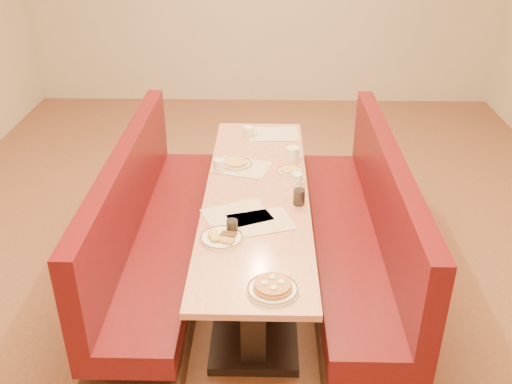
{
  "coord_description": "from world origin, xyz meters",
  "views": [
    {
      "loc": [
        0.07,
        -3.4,
        2.6
      ],
      "look_at": [
        0.0,
        -0.18,
        0.85
      ],
      "focal_mm": 40.0,
      "sensor_mm": 36.0,
      "label": 1
    }
  ],
  "objects_px": {
    "booth_right": "(360,241)",
    "eggs_plate": "(221,237)",
    "pancake_plate": "(273,288)",
    "coffee_mug_d": "(249,132)",
    "diner_table": "(257,238)",
    "coffee_mug_b": "(220,165)",
    "coffee_mug_c": "(293,154)",
    "booth_left": "(154,239)",
    "coffee_mug_a": "(298,179)",
    "soda_tumbler_mid": "(299,197)",
    "soda_tumbler_near": "(232,227)"
  },
  "relations": [
    {
      "from": "pancake_plate",
      "to": "diner_table",
      "type": "bearing_deg",
      "value": 95.7
    },
    {
      "from": "soda_tumbler_mid",
      "to": "coffee_mug_a",
      "type": "bearing_deg",
      "value": 89.39
    },
    {
      "from": "booth_right",
      "to": "eggs_plate",
      "type": "bearing_deg",
      "value": -147.69
    },
    {
      "from": "booth_left",
      "to": "soda_tumbler_mid",
      "type": "distance_m",
      "value": 1.12
    },
    {
      "from": "soda_tumbler_near",
      "to": "pancake_plate",
      "type": "bearing_deg",
      "value": -65.98
    },
    {
      "from": "diner_table",
      "to": "pancake_plate",
      "type": "relative_size",
      "value": 9.16
    },
    {
      "from": "diner_table",
      "to": "coffee_mug_b",
      "type": "xyz_separation_m",
      "value": [
        -0.28,
        0.33,
        0.42
      ]
    },
    {
      "from": "booth_right",
      "to": "pancake_plate",
      "type": "bearing_deg",
      "value": -120.48
    },
    {
      "from": "coffee_mug_c",
      "to": "coffee_mug_d",
      "type": "distance_m",
      "value": 0.56
    },
    {
      "from": "pancake_plate",
      "to": "coffee_mug_a",
      "type": "height_order",
      "value": "coffee_mug_a"
    },
    {
      "from": "pancake_plate",
      "to": "soda_tumbler_near",
      "type": "distance_m",
      "value": 0.59
    },
    {
      "from": "coffee_mug_b",
      "to": "booth_left",
      "type": "bearing_deg",
      "value": -146.1
    },
    {
      "from": "coffee_mug_c",
      "to": "coffee_mug_b",
      "type": "bearing_deg",
      "value": -155.06
    },
    {
      "from": "eggs_plate",
      "to": "coffee_mug_c",
      "type": "distance_m",
      "value": 1.2
    },
    {
      "from": "eggs_plate",
      "to": "coffee_mug_d",
      "type": "height_order",
      "value": "coffee_mug_d"
    },
    {
      "from": "eggs_plate",
      "to": "soda_tumbler_near",
      "type": "distance_m",
      "value": 0.09
    },
    {
      "from": "diner_table",
      "to": "coffee_mug_b",
      "type": "bearing_deg",
      "value": 129.96
    },
    {
      "from": "booth_right",
      "to": "coffee_mug_c",
      "type": "bearing_deg",
      "value": 132.08
    },
    {
      "from": "booth_left",
      "to": "booth_right",
      "type": "bearing_deg",
      "value": 0.0
    },
    {
      "from": "pancake_plate",
      "to": "soda_tumbler_near",
      "type": "bearing_deg",
      "value": 114.02
    },
    {
      "from": "booth_right",
      "to": "pancake_plate",
      "type": "height_order",
      "value": "booth_right"
    },
    {
      "from": "diner_table",
      "to": "pancake_plate",
      "type": "xyz_separation_m",
      "value": [
        0.11,
        -1.06,
        0.4
      ]
    },
    {
      "from": "eggs_plate",
      "to": "coffee_mug_b",
      "type": "bearing_deg",
      "value": 94.95
    },
    {
      "from": "booth_left",
      "to": "eggs_plate",
      "type": "height_order",
      "value": "booth_left"
    },
    {
      "from": "booth_left",
      "to": "diner_table",
      "type": "bearing_deg",
      "value": 0.0
    },
    {
      "from": "booth_left",
      "to": "soda_tumbler_mid",
      "type": "xyz_separation_m",
      "value": [
        1.01,
        -0.16,
        0.44
      ]
    },
    {
      "from": "diner_table",
      "to": "soda_tumbler_mid",
      "type": "xyz_separation_m",
      "value": [
        0.28,
        -0.16,
        0.43
      ]
    },
    {
      "from": "coffee_mug_a",
      "to": "coffee_mug_b",
      "type": "height_order",
      "value": "coffee_mug_b"
    },
    {
      "from": "diner_table",
      "to": "booth_right",
      "type": "distance_m",
      "value": 0.73
    },
    {
      "from": "coffee_mug_d",
      "to": "soda_tumbler_mid",
      "type": "distance_m",
      "value": 1.17
    },
    {
      "from": "diner_table",
      "to": "coffee_mug_a",
      "type": "bearing_deg",
      "value": 23.78
    },
    {
      "from": "booth_right",
      "to": "soda_tumbler_near",
      "type": "height_order",
      "value": "booth_right"
    },
    {
      "from": "booth_left",
      "to": "coffee_mug_c",
      "type": "bearing_deg",
      "value": 27.5
    },
    {
      "from": "coffee_mug_d",
      "to": "coffee_mug_a",
      "type": "bearing_deg",
      "value": -56.48
    },
    {
      "from": "diner_table",
      "to": "coffee_mug_d",
      "type": "distance_m",
      "value": 1.05
    },
    {
      "from": "booth_left",
      "to": "soda_tumbler_near",
      "type": "height_order",
      "value": "booth_left"
    },
    {
      "from": "coffee_mug_a",
      "to": "coffee_mug_b",
      "type": "xyz_separation_m",
      "value": [
        -0.56,
        0.21,
        0.0
      ]
    },
    {
      "from": "eggs_plate",
      "to": "booth_right",
      "type": "bearing_deg",
      "value": 32.31
    },
    {
      "from": "coffee_mug_b",
      "to": "diner_table",
      "type": "bearing_deg",
      "value": -52.06
    },
    {
      "from": "coffee_mug_a",
      "to": "soda_tumbler_mid",
      "type": "height_order",
      "value": "soda_tumbler_mid"
    },
    {
      "from": "coffee_mug_b",
      "to": "soda_tumbler_near",
      "type": "relative_size",
      "value": 1.2
    },
    {
      "from": "pancake_plate",
      "to": "coffee_mug_d",
      "type": "xyz_separation_m",
      "value": [
        -0.19,
        2.02,
        0.02
      ]
    },
    {
      "from": "diner_table",
      "to": "coffee_mug_d",
      "type": "bearing_deg",
      "value": 94.89
    },
    {
      "from": "coffee_mug_c",
      "to": "soda_tumbler_near",
      "type": "xyz_separation_m",
      "value": [
        -0.4,
        -1.04,
        -0.01
      ]
    },
    {
      "from": "coffee_mug_c",
      "to": "eggs_plate",
      "type": "bearing_deg",
      "value": -106.91
    },
    {
      "from": "booth_right",
      "to": "soda_tumbler_mid",
      "type": "distance_m",
      "value": 0.65
    },
    {
      "from": "booth_right",
      "to": "coffee_mug_d",
      "type": "relative_size",
      "value": 21.58
    },
    {
      "from": "booth_left",
      "to": "coffee_mug_c",
      "type": "distance_m",
      "value": 1.21
    },
    {
      "from": "coffee_mug_d",
      "to": "soda_tumbler_near",
      "type": "xyz_separation_m",
      "value": [
        -0.05,
        -1.48,
        0.0
      ]
    },
    {
      "from": "diner_table",
      "to": "coffee_mug_b",
      "type": "relative_size",
      "value": 22.06
    }
  ]
}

